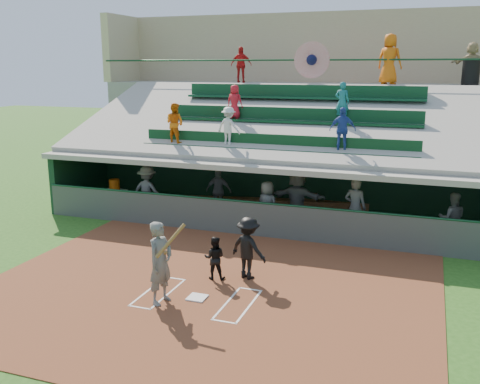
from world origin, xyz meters
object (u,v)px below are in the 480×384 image
(white_table, at_px, (114,200))
(trash_bin, at_px, (471,73))
(batter_at_plate, at_px, (161,263))
(water_cooler, at_px, (114,185))
(home_plate, at_px, (197,297))
(catcher, at_px, (215,258))

(white_table, distance_m, trash_bin, 14.80)
(batter_at_plate, height_order, water_cooler, batter_at_plate)
(home_plate, bearing_deg, batter_at_plate, -145.05)
(catcher, xyz_separation_m, trash_bin, (6.28, 11.53, 4.51))
(catcher, bearing_deg, home_plate, 79.52)
(home_plate, bearing_deg, trash_bin, 64.01)
(home_plate, height_order, catcher, catcher)
(batter_at_plate, distance_m, white_table, 8.74)
(batter_at_plate, xyz_separation_m, catcher, (0.62, 1.71, -0.41))
(trash_bin, bearing_deg, batter_at_plate, -117.54)
(white_table, bearing_deg, catcher, -27.70)
(batter_at_plate, xyz_separation_m, trash_bin, (6.90, 13.24, 4.10))
(batter_at_plate, xyz_separation_m, white_table, (-5.53, 6.74, -0.58))
(batter_at_plate, distance_m, catcher, 1.87)
(catcher, height_order, trash_bin, trash_bin)
(white_table, height_order, water_cooler, water_cooler)
(catcher, bearing_deg, water_cooler, -52.73)
(trash_bin, bearing_deg, water_cooler, -152.67)
(white_table, bearing_deg, home_plate, -33.71)
(water_cooler, bearing_deg, catcher, -39.56)
(white_table, xyz_separation_m, water_cooler, (-0.01, 0.07, 0.57))
(home_plate, relative_size, water_cooler, 1.09)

